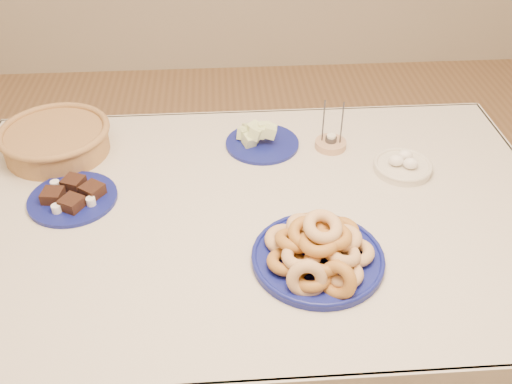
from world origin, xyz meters
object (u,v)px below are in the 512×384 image
(egg_bowl, at_px, (403,165))
(candle_holder, at_px, (331,143))
(dining_table, at_px, (255,238))
(donut_platter, at_px, (319,251))
(melon_plate, at_px, (260,138))
(brownie_plate, at_px, (73,197))
(wicker_basket, at_px, (56,139))

(egg_bowl, bearing_deg, candle_holder, 143.82)
(dining_table, relative_size, donut_platter, 4.20)
(dining_table, height_order, egg_bowl, egg_bowl)
(dining_table, height_order, melon_plate, melon_plate)
(donut_platter, distance_m, egg_bowl, 0.49)
(donut_platter, bearing_deg, egg_bowl, 49.78)
(dining_table, height_order, candle_holder, candle_holder)
(donut_platter, relative_size, melon_plate, 1.53)
(melon_plate, distance_m, brownie_plate, 0.61)
(brownie_plate, relative_size, candle_holder, 1.98)
(wicker_basket, bearing_deg, dining_table, -28.69)
(melon_plate, relative_size, wicker_basket, 0.71)
(donut_platter, relative_size, wicker_basket, 1.09)
(wicker_basket, bearing_deg, donut_platter, -36.40)
(brownie_plate, bearing_deg, candle_holder, 16.04)
(candle_holder, bearing_deg, wicker_basket, 177.88)
(donut_platter, bearing_deg, wicker_basket, 143.60)
(candle_holder, xyz_separation_m, egg_bowl, (0.20, -0.14, 0.00))
(brownie_plate, distance_m, candle_holder, 0.81)
(brownie_plate, relative_size, egg_bowl, 1.56)
(brownie_plate, xyz_separation_m, candle_holder, (0.78, 0.22, 0.00))
(donut_platter, height_order, wicker_basket, donut_platter)
(wicker_basket, height_order, egg_bowl, wicker_basket)
(egg_bowl, bearing_deg, melon_plate, 157.64)
(brownie_plate, height_order, wicker_basket, wicker_basket)
(dining_table, relative_size, wicker_basket, 4.59)
(donut_platter, distance_m, melon_plate, 0.56)
(dining_table, height_order, wicker_basket, wicker_basket)
(melon_plate, relative_size, egg_bowl, 1.25)
(donut_platter, xyz_separation_m, wicker_basket, (-0.75, 0.55, 0.01))
(dining_table, xyz_separation_m, brownie_plate, (-0.51, 0.08, 0.12))
(candle_holder, bearing_deg, donut_platter, -103.21)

